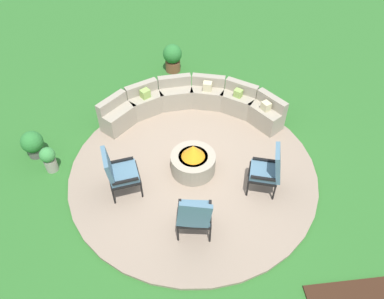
{
  "coord_description": "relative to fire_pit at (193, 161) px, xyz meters",
  "views": [
    {
      "loc": [
        -0.59,
        -5.02,
        5.82
      ],
      "look_at": [
        0.0,
        0.2,
        0.45
      ],
      "focal_mm": 34.95,
      "sensor_mm": 36.0,
      "label": 1
    }
  ],
  "objects": [
    {
      "name": "curved_stone_bench",
      "position": [
        0.18,
        1.78,
        0.04
      ],
      "size": [
        4.14,
        1.65,
        0.74
      ],
      "color": "#9E937F",
      "rests_on": "patio_circle"
    },
    {
      "name": "potted_plant_2",
      "position": [
        -3.28,
        0.87,
        0.01
      ],
      "size": [
        0.46,
        0.46,
        0.61
      ],
      "color": "#605B56",
      "rests_on": "ground_plane"
    },
    {
      "name": "ground_plane",
      "position": [
        0.0,
        0.0,
        -0.32
      ],
      "size": [
        24.0,
        24.0,
        0.0
      ],
      "primitive_type": "plane",
      "color": "#2D6B28"
    },
    {
      "name": "lounge_chair_front_right",
      "position": [
        -0.15,
        -1.47,
        0.28
      ],
      "size": [
        0.67,
        0.62,
        1.05
      ],
      "rotation": [
        0.0,
        0.0,
        6.13
      ],
      "color": "black",
      "rests_on": "patio_circle"
    },
    {
      "name": "lounge_chair_back_left",
      "position": [
        1.34,
        -0.63,
        0.29
      ],
      "size": [
        0.71,
        0.67,
        1.07
      ],
      "rotation": [
        0.0,
        0.0,
        7.55
      ],
      "color": "black",
      "rests_on": "patio_circle"
    },
    {
      "name": "lounge_chair_front_left",
      "position": [
        -1.44,
        -0.36,
        0.28
      ],
      "size": [
        0.68,
        0.68,
        1.02
      ],
      "rotation": [
        0.0,
        0.0,
        4.89
      ],
      "color": "black",
      "rests_on": "patio_circle"
    },
    {
      "name": "patio_circle",
      "position": [
        0.0,
        0.0,
        -0.29
      ],
      "size": [
        5.03,
        5.03,
        0.06
      ],
      "primitive_type": "cylinder",
      "color": "gray",
      "rests_on": "ground_plane"
    },
    {
      "name": "potted_plant_1",
      "position": [
        -2.88,
        0.39,
        0.01
      ],
      "size": [
        0.31,
        0.31,
        0.59
      ],
      "color": "#A89E8E",
      "rests_on": "ground_plane"
    },
    {
      "name": "potted_plant_0",
      "position": [
        -0.12,
        3.74,
        0.1
      ],
      "size": [
        0.51,
        0.51,
        0.77
      ],
      "color": "brown",
      "rests_on": "ground_plane"
    },
    {
      "name": "fire_pit",
      "position": [
        0.0,
        0.0,
        0.0
      ],
      "size": [
        0.9,
        0.9,
        0.69
      ],
      "color": "#9E937F",
      "rests_on": "patio_circle"
    }
  ]
}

